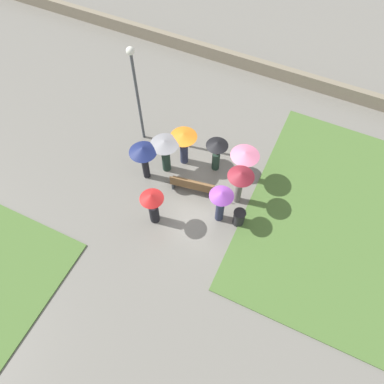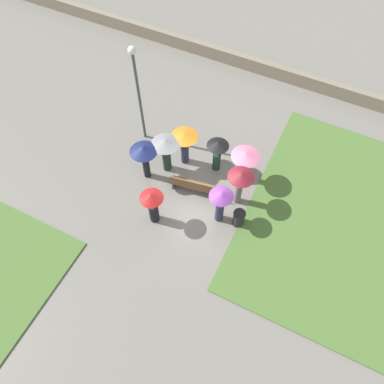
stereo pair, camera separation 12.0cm
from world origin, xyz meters
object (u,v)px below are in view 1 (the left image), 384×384
Objects in this scene: crowd_person_black at (217,151)px; crowd_person_pink at (244,158)px; crowd_person_orange at (184,142)px; crowd_person_navy at (143,154)px; crowd_person_red at (153,204)px; crowd_person_purple at (221,201)px; trash_bin at (239,218)px; lamp_post at (136,86)px; crowd_person_grey at (165,149)px; park_bench at (192,185)px; crowd_person_maroon at (240,180)px.

crowd_person_pink is at bearing 42.65° from crowd_person_black.
crowd_person_orange reaches higher than crowd_person_pink.
crowd_person_navy is (2.52, 1.68, 0.33)m from crowd_person_black.
crowd_person_pink reaches higher than crowd_person_black.
crowd_person_orange is 2.64m from crowd_person_pink.
crowd_person_red is 4.17m from crowd_person_pink.
trash_bin is at bearing -154.46° from crowd_person_purple.
lamp_post is 4.19m from crowd_person_black.
trash_bin is 0.41× the size of crowd_person_purple.
crowd_person_purple is (-3.66, 0.58, -0.21)m from crowd_person_navy.
crowd_person_grey is (0.51, 0.70, 0.04)m from crowd_person_orange.
crowd_person_grey is at bearing -110.04° from crowd_person_black.
crowd_person_navy is (4.44, -0.45, 1.13)m from trash_bin.
trash_bin is at bearing 157.27° from park_bench.
crowd_person_maroon is at bearing -151.20° from crowd_person_orange.
crowd_person_navy is at bearing -163.85° from crowd_person_grey.
lamp_post is 6.17× the size of trash_bin.
park_bench is 0.97× the size of crowd_person_maroon.
crowd_person_purple reaches higher than crowd_person_black.
crowd_person_red is at bearing 22.87° from trash_bin.
trash_bin is 0.45× the size of crowd_person_black.
crowd_person_navy reaches higher than crowd_person_pink.
crowd_person_maroon reaches higher than park_bench.
trash_bin is 3.45m from crowd_person_red.
crowd_person_orange is at bearing -29.48° from trash_bin.
crowd_person_pink is at bearing -17.90° from crowd_person_grey.
crowd_person_navy is at bearing 6.90° from crowd_person_purple.
park_bench is 2.38× the size of trash_bin.
crowd_person_purple reaches higher than park_bench.
crowd_person_orange is (-2.33, 0.47, -1.77)m from lamp_post.
crowd_person_purple is at bearing 134.62° from crowd_person_pink.
lamp_post is (3.35, -1.81, 2.61)m from park_bench.
crowd_person_purple is at bearing -131.67° from crowd_person_maroon.
trash_bin is 1.21m from crowd_person_purple.
crowd_person_grey is (3.84, -1.18, 0.96)m from trash_bin.
park_bench is at bearing -7.85° from crowd_person_purple.
crowd_person_orange is 1.05× the size of crowd_person_black.
crowd_person_navy reaches higher than crowd_person_red.
lamp_post is 2.74m from crowd_person_navy.
crowd_person_navy is (3.99, 0.52, 0.06)m from crowd_person_maroon.
crowd_person_black is 3.04m from crowd_person_navy.
lamp_post is at bearing 140.34° from crowd_person_maroon.
lamp_post is at bearing 34.90° from crowd_person_orange.
trash_bin is 4.60m from crowd_person_navy.
lamp_post reaches higher than crowd_person_orange.
crowd_person_black reaches higher than park_bench.
crowd_person_black is 0.90× the size of crowd_person_navy.
crowd_person_purple reaches higher than crowd_person_grey.
park_bench is at bearing -8.66° from crowd_person_red.
crowd_person_purple is (-1.14, 2.26, 0.12)m from crowd_person_black.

